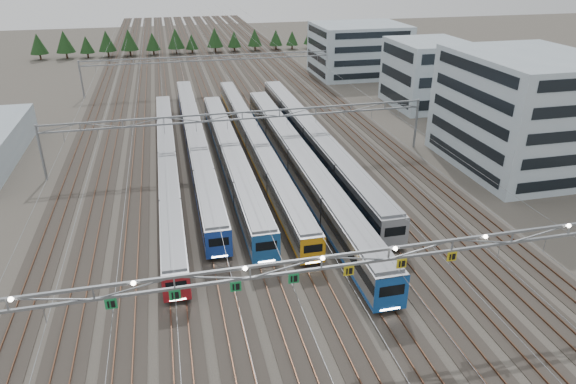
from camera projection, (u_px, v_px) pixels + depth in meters
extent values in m
plane|color=#47423A|center=(319.00, 337.00, 42.83)|extent=(400.00, 400.00, 0.00)
cube|color=#2D2823|center=(207.00, 76.00, 130.69)|extent=(54.00, 260.00, 0.08)
cube|color=brown|center=(102.00, 81.00, 125.29)|extent=(0.08, 260.00, 0.16)
cube|color=brown|center=(304.00, 71.00, 135.99)|extent=(0.08, 260.00, 0.16)
cube|color=brown|center=(204.00, 76.00, 130.49)|extent=(0.08, 260.00, 0.16)
cube|color=brown|center=(210.00, 75.00, 130.79)|extent=(0.08, 260.00, 0.16)
cube|color=black|center=(169.00, 171.00, 73.69)|extent=(2.10, 61.04, 0.32)
cube|color=#A4A6AC|center=(168.00, 161.00, 73.03)|extent=(2.47, 62.28, 2.77)
cube|color=black|center=(167.00, 159.00, 72.89)|extent=(2.53, 61.97, 0.84)
cube|color=maroon|center=(168.00, 169.00, 73.53)|extent=(2.52, 61.97, 0.31)
cube|color=slate|center=(167.00, 152.00, 72.40)|extent=(2.22, 61.04, 0.22)
cube|color=maroon|center=(177.00, 288.00, 45.71)|extent=(2.49, 0.12, 2.77)
cube|color=black|center=(176.00, 285.00, 45.54)|extent=(1.85, 0.10, 0.84)
cube|color=white|center=(178.00, 300.00, 46.18)|extent=(1.48, 0.06, 0.13)
cube|color=black|center=(196.00, 149.00, 81.86)|extent=(2.33, 64.96, 0.35)
cube|color=#A4A6AC|center=(195.00, 139.00, 81.12)|extent=(2.74, 66.28, 3.08)
cube|color=black|center=(195.00, 137.00, 80.97)|extent=(2.80, 65.95, 0.93)
cube|color=#1C3FA8|center=(196.00, 147.00, 81.68)|extent=(2.79, 65.95, 0.34)
cube|color=slate|center=(194.00, 129.00, 80.42)|extent=(2.47, 64.96, 0.24)
cube|color=#1C3FA8|center=(219.00, 245.00, 52.04)|extent=(2.76, 0.12, 3.08)
cube|color=black|center=(219.00, 242.00, 51.86)|extent=(2.05, 0.10, 0.93)
cube|color=white|center=(220.00, 256.00, 52.57)|extent=(1.64, 0.06, 0.15)
cube|color=black|center=(231.00, 166.00, 75.30)|extent=(2.44, 52.25, 0.37)
cube|color=#A4A6AC|center=(231.00, 155.00, 74.53)|extent=(2.87, 53.32, 3.23)
cube|color=black|center=(231.00, 152.00, 74.36)|extent=(2.93, 53.05, 0.98)
cube|color=#1B5296|center=(231.00, 164.00, 75.11)|extent=(2.92, 53.05, 0.36)
cube|color=slate|center=(230.00, 144.00, 73.79)|extent=(2.59, 52.25, 0.26)
cube|color=#1B5296|center=(266.00, 249.00, 51.15)|extent=(2.89, 0.12, 3.23)
cube|color=black|center=(266.00, 246.00, 50.95)|extent=(2.16, 0.10, 0.98)
cube|color=white|center=(267.00, 261.00, 51.70)|extent=(1.72, 0.06, 0.15)
cube|color=black|center=(254.00, 150.00, 81.50)|extent=(2.21, 66.28, 0.33)
cube|color=#A4A6AC|center=(254.00, 140.00, 80.80)|extent=(2.60, 67.64, 2.92)
cube|color=black|center=(254.00, 138.00, 80.65)|extent=(2.66, 67.30, 0.88)
cube|color=#F8A316|center=(254.00, 148.00, 81.33)|extent=(2.65, 67.30, 0.32)
cube|color=slate|center=(254.00, 131.00, 80.14)|extent=(2.34, 66.28, 0.23)
cube|color=#F8A316|center=(313.00, 251.00, 51.13)|extent=(2.62, 0.12, 2.92)
cube|color=black|center=(313.00, 248.00, 50.95)|extent=(1.95, 0.10, 0.88)
cube|color=white|center=(313.00, 262.00, 51.62)|extent=(1.56, 0.06, 0.14)
cube|color=black|center=(299.00, 173.00, 72.99)|extent=(2.64, 62.52, 0.40)
cube|color=#A4A6AC|center=(299.00, 160.00, 72.16)|extent=(3.11, 63.80, 3.50)
cube|color=black|center=(299.00, 158.00, 71.98)|extent=(3.17, 63.48, 1.06)
cube|color=#174DA1|center=(299.00, 170.00, 72.79)|extent=(3.16, 63.48, 0.39)
cube|color=slate|center=(299.00, 148.00, 71.36)|extent=(2.80, 62.52, 0.28)
cube|color=#174DA1|center=(391.00, 294.00, 44.17)|extent=(3.13, 0.12, 3.50)
cube|color=black|center=(392.00, 291.00, 43.97)|extent=(2.33, 0.10, 1.06)
cube|color=white|center=(390.00, 309.00, 44.78)|extent=(1.87, 0.06, 0.17)
cube|color=black|center=(312.00, 150.00, 81.53)|extent=(2.66, 61.05, 0.40)
cube|color=#A4A6AC|center=(313.00, 138.00, 80.69)|extent=(3.13, 62.29, 3.52)
cube|color=black|center=(313.00, 135.00, 80.51)|extent=(3.19, 61.98, 1.06)
cube|color=gray|center=(312.00, 147.00, 81.33)|extent=(3.18, 61.98, 0.39)
cube|color=slate|center=(313.00, 127.00, 79.89)|extent=(2.81, 61.05, 0.28)
cube|color=gray|center=(395.00, 235.00, 53.37)|extent=(3.15, 0.12, 3.52)
cube|color=black|center=(395.00, 231.00, 53.16)|extent=(2.34, 0.10, 1.06)
cube|color=white|center=(393.00, 248.00, 53.97)|extent=(1.88, 0.06, 0.17)
cube|color=gray|center=(322.00, 258.00, 39.49)|extent=(56.00, 0.22, 0.22)
cube|color=gray|center=(321.00, 268.00, 39.92)|extent=(56.00, 0.22, 0.22)
cube|color=#1A8543|center=(111.00, 304.00, 36.72)|extent=(0.85, 0.06, 0.85)
cube|color=#1A8543|center=(175.00, 295.00, 37.66)|extent=(0.85, 0.06, 0.85)
cube|color=#1A8543|center=(236.00, 287.00, 38.61)|extent=(0.85, 0.06, 0.85)
cube|color=#1A8543|center=(294.00, 278.00, 39.55)|extent=(0.85, 0.06, 0.85)
cube|color=gold|center=(349.00, 271.00, 40.50)|extent=(0.85, 0.06, 0.85)
cube|color=gold|center=(402.00, 263.00, 41.44)|extent=(0.85, 0.06, 0.85)
cube|color=gold|center=(452.00, 256.00, 42.39)|extent=(0.85, 0.06, 0.85)
cylinder|color=gray|center=(41.00, 153.00, 70.39)|extent=(0.36, 0.36, 8.00)
cylinder|color=gray|center=(416.00, 124.00, 82.14)|extent=(0.36, 0.36, 8.00)
cube|color=gray|center=(242.00, 112.00, 74.64)|extent=(56.00, 0.22, 0.22)
cube|color=gray|center=(242.00, 119.00, 75.07)|extent=(56.00, 0.22, 0.22)
cylinder|color=gray|center=(81.00, 79.00, 109.94)|extent=(0.36, 0.36, 8.00)
cylinder|color=gray|center=(330.00, 67.00, 121.69)|extent=(0.36, 0.36, 8.00)
cube|color=gray|center=(211.00, 56.00, 114.18)|extent=(56.00, 0.22, 0.22)
cube|color=gray|center=(211.00, 60.00, 114.61)|extent=(56.00, 0.22, 0.22)
cube|color=#9FB1BE|center=(524.00, 112.00, 73.56)|extent=(18.00, 22.00, 16.31)
cube|color=#9FB1BE|center=(428.00, 74.00, 103.67)|extent=(14.00, 16.00, 12.98)
cube|color=#9FB1BE|center=(359.00, 50.00, 129.61)|extent=(22.00, 18.00, 12.56)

